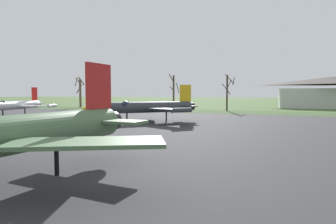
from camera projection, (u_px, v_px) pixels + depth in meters
asphalt_apron at (104, 132)px, 28.30m from camera, size 103.84×61.39×0.05m
grass_verge_strip at (205, 111)px, 62.01m from camera, size 163.84×12.00×0.06m
jet_fighter_front_left at (145, 107)px, 37.61m from camera, size 13.19×13.42×5.11m
jet_fighter_front_right at (13, 105)px, 46.28m from camera, size 11.92×14.56×5.02m
bare_tree_far_left at (80, 92)px, 80.06m from camera, size 2.70×2.66×8.52m
bare_tree_left_of_center at (103, 93)px, 75.18m from camera, size 3.60×2.44×7.89m
bare_tree_center at (174, 91)px, 70.72m from camera, size 2.42×2.41×8.74m
bare_tree_right_of_center at (228, 91)px, 62.97m from camera, size 2.73×3.45×8.13m
visitor_building at (332, 93)px, 77.53m from camera, size 28.89×15.94×8.46m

